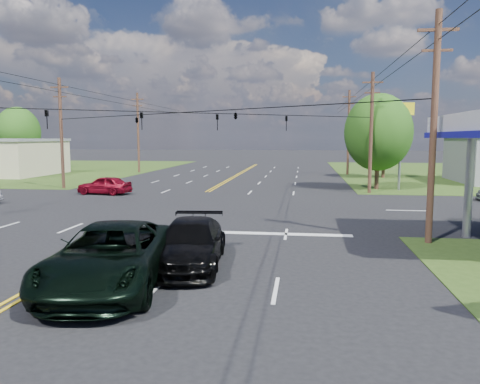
# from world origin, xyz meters

# --- Properties ---
(ground) EXTENTS (280.00, 280.00, 0.00)m
(ground) POSITION_xyz_m (0.00, 12.00, 0.00)
(ground) COLOR black
(ground) RESTS_ON ground
(grass_nw) EXTENTS (46.00, 48.00, 0.03)m
(grass_nw) POSITION_xyz_m (-35.00, 44.00, 0.00)
(grass_nw) COLOR #2B4415
(grass_nw) RESTS_ON ground
(stop_bar) EXTENTS (10.00, 0.50, 0.02)m
(stop_bar) POSITION_xyz_m (5.00, 4.00, 0.00)
(stop_bar) COLOR silver
(stop_bar) RESTS_ON ground
(pole_se) EXTENTS (1.60, 0.28, 9.50)m
(pole_se) POSITION_xyz_m (13.00, 3.00, 4.92)
(pole_se) COLOR #472B1E
(pole_se) RESTS_ON ground
(pole_nw) EXTENTS (1.60, 0.28, 9.50)m
(pole_nw) POSITION_xyz_m (-13.00, 21.00, 4.92)
(pole_nw) COLOR #472B1E
(pole_nw) RESTS_ON ground
(pole_ne) EXTENTS (1.60, 0.28, 9.50)m
(pole_ne) POSITION_xyz_m (13.00, 21.00, 4.92)
(pole_ne) COLOR #472B1E
(pole_ne) RESTS_ON ground
(pole_left_far) EXTENTS (1.60, 0.28, 10.00)m
(pole_left_far) POSITION_xyz_m (-13.00, 40.00, 5.17)
(pole_left_far) COLOR #472B1E
(pole_left_far) RESTS_ON ground
(pole_right_far) EXTENTS (1.60, 0.28, 10.00)m
(pole_right_far) POSITION_xyz_m (13.00, 40.00, 5.17)
(pole_right_far) COLOR #472B1E
(pole_right_far) RESTS_ON ground
(span_wire_signals) EXTENTS (26.00, 18.00, 1.13)m
(span_wire_signals) POSITION_xyz_m (0.00, 12.00, 6.00)
(span_wire_signals) COLOR black
(span_wire_signals) RESTS_ON ground
(power_lines) EXTENTS (26.04, 100.00, 0.64)m
(power_lines) POSITION_xyz_m (0.00, 10.00, 8.60)
(power_lines) COLOR black
(power_lines) RESTS_ON ground
(tree_right_a) EXTENTS (5.70, 5.70, 8.18)m
(tree_right_a) POSITION_xyz_m (14.00, 24.00, 4.87)
(tree_right_a) COLOR #472B1E
(tree_right_a) RESTS_ON ground
(tree_right_b) EXTENTS (4.94, 4.94, 7.09)m
(tree_right_b) POSITION_xyz_m (16.50, 36.00, 4.22)
(tree_right_b) COLOR #472B1E
(tree_right_b) RESTS_ON ground
(tree_far_l) EXTENTS (6.08, 6.08, 8.72)m
(tree_far_l) POSITION_xyz_m (-32.00, 44.00, 5.19)
(tree_far_l) COLOR #472B1E
(tree_far_l) RESTS_ON ground
(pickup_dkgreen) EXTENTS (3.91, 7.00, 1.85)m
(pickup_dkgreen) POSITION_xyz_m (2.14, -4.32, 0.93)
(pickup_dkgreen) COLOR black
(pickup_dkgreen) RESTS_ON ground
(suv_black) EXTENTS (2.70, 5.60, 1.57)m
(suv_black) POSITION_xyz_m (3.91, -1.75, 0.79)
(suv_black) COLOR black
(suv_black) RESTS_ON ground
(sedan_red) EXTENTS (4.37, 2.15, 1.44)m
(sedan_red) POSITION_xyz_m (-7.69, 17.50, 0.72)
(sedan_red) COLOR maroon
(sedan_red) RESTS_ON ground
(polesign_ne) EXTENTS (2.05, 0.51, 7.39)m
(polesign_ne) POSITION_xyz_m (15.73, 23.38, 5.66)
(polesign_ne) COLOR #A5A5AA
(polesign_ne) RESTS_ON ground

